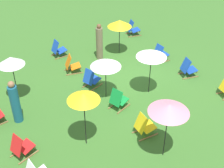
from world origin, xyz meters
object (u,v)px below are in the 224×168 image
Objects in this scene: umbrella_0 at (169,108)px; umbrella_1 at (106,63)px; deckchair_9 at (118,100)px; umbrella_2 at (11,61)px; umbrella_3 at (83,97)px; deckchair_0 at (58,49)px; deckchair_3 at (91,79)px; deckchair_6 at (144,126)px; person_0 at (15,103)px; deckchair_2 at (72,65)px; deckchair_7 at (133,29)px; deckchair_13 at (21,147)px; umbrella_4 at (152,54)px; person_1 at (99,43)px; deckchair_10 at (160,54)px; deckchair_11 at (188,68)px; umbrella_5 at (120,23)px.

umbrella_1 is at bearing -3.22° from umbrella_0.
umbrella_0 is (-2.73, 0.18, 1.49)m from deckchair_9.
umbrella_2 is 0.93× the size of umbrella_3.
umbrella_3 is at bearing 163.06° from deckchair_0.
umbrella_1 is at bearing 172.38° from deckchair_3.
person_0 is at bearing 52.55° from deckchair_6.
deckchair_2 is 0.52× the size of person_0.
deckchair_2 is at bearing 125.68° from deckchair_7.
deckchair_2 is at bearing 7.28° from deckchair_6.
deckchair_13 is 5.63m from umbrella_4.
deckchair_6 is 5.50m from person_1.
deckchair_10 is at bearing -175.16° from deckchair_7.
umbrella_1 is (3.60, -0.20, -0.36)m from umbrella_0.
deckchair_7 is (1.56, -4.52, 0.00)m from deckchair_2.
deckchair_11 is at bearing -78.96° from umbrella_3.
deckchair_9 is 3.86m from deckchair_13.
umbrella_1 is (2.54, -0.12, 1.13)m from deckchair_6.
umbrella_4 reaches higher than deckchair_3.
person_0 is at bearing 109.98° from umbrella_5.
umbrella_3 is (-1.83, 1.95, 0.39)m from umbrella_1.
person_0 is (-3.39, 7.64, 0.42)m from deckchair_7.
umbrella_5 reaches higher than deckchair_11.
umbrella_2 is (2.45, 6.70, 1.35)m from deckchair_11.
deckchair_6 is 0.96× the size of deckchair_7.
deckchair_2 is 1.00× the size of deckchair_11.
deckchair_3 is 0.50× the size of person_1.
deckchair_13 is 0.46× the size of umbrella_2.
umbrella_0 is (-1.06, 0.08, 1.49)m from deckchair_6.
deckchair_13 is 1.80m from person_0.
deckchair_6 is at bearing 177.19° from umbrella_1.
umbrella_0 is 6.79m from umbrella_5.
umbrella_1 is at bearing 136.82° from umbrella_5.
deckchair_3 is 3.36m from umbrella_5.
umbrella_2 reaches higher than person_0.
umbrella_5 is at bearing -15.00° from umbrella_4.
deckchair_10 is 0.41× the size of umbrella_3.
deckchair_3 is at bearing 123.78° from umbrella_5.
umbrella_0 is at bearing 142.59° from deckchair_11.
person_1 is (4.56, -3.36, -1.07)m from umbrella_3.
deckchair_7 is 0.46× the size of umbrella_4.
umbrella_4 is at bearing 166.68° from deckchair_7.
deckchair_10 is 0.44× the size of umbrella_4.
umbrella_0 is at bearing -135.30° from umbrella_3.
umbrella_2 is at bearing 99.50° from umbrella_5.
umbrella_2 reaches higher than deckchair_3.
deckchair_7 is 7.64m from umbrella_2.
deckchair_6 is 4.49m from person_0.
person_0 is (-1.22, 0.44, -0.93)m from umbrella_2.
person_0 is (4.11, 3.19, -1.08)m from umbrella_0.
deckchair_10 is at bearing -41.65° from deckchair_6.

